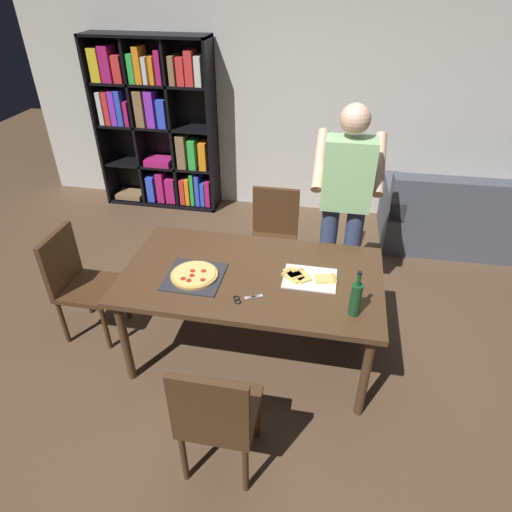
{
  "coord_description": "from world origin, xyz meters",
  "views": [
    {
      "loc": [
        0.5,
        -2.43,
        2.54
      ],
      "look_at": [
        0.0,
        0.15,
        0.8
      ],
      "focal_mm": 30.83,
      "sensor_mm": 36.0,
      "label": 1
    }
  ],
  "objects_px": {
    "chair_far_side": "(274,232)",
    "chair_left_end": "(77,279)",
    "bookshelf": "(157,125)",
    "person_serving_pizza": "(345,200)",
    "wine_bottle": "(356,298)",
    "chair_near_camera": "(216,414)",
    "dining_table": "(252,281)",
    "kitchen_scissors": "(243,299)",
    "pepperoni_pizza_on_tray": "(194,275)",
    "couch": "(466,220)"
  },
  "relations": [
    {
      "from": "chair_far_side",
      "to": "chair_left_end",
      "type": "relative_size",
      "value": 1.0
    },
    {
      "from": "bookshelf",
      "to": "person_serving_pizza",
      "type": "distance_m",
      "value": 2.72
    },
    {
      "from": "bookshelf",
      "to": "wine_bottle",
      "type": "distance_m",
      "value": 3.52
    },
    {
      "from": "chair_near_camera",
      "to": "dining_table",
      "type": "bearing_deg",
      "value": 90.0
    },
    {
      "from": "person_serving_pizza",
      "to": "kitchen_scissors",
      "type": "bearing_deg",
      "value": -119.39
    },
    {
      "from": "chair_far_side",
      "to": "pepperoni_pizza_on_tray",
      "type": "distance_m",
      "value": 1.2
    },
    {
      "from": "couch",
      "to": "wine_bottle",
      "type": "xyz_separation_m",
      "value": [
        -1.2,
        -2.28,
        0.57
      ]
    },
    {
      "from": "dining_table",
      "to": "chair_left_end",
      "type": "height_order",
      "value": "chair_left_end"
    },
    {
      "from": "chair_near_camera",
      "to": "wine_bottle",
      "type": "bearing_deg",
      "value": 45.08
    },
    {
      "from": "couch",
      "to": "chair_near_camera",
      "type": "bearing_deg",
      "value": -122.56
    },
    {
      "from": "person_serving_pizza",
      "to": "chair_left_end",
      "type": "bearing_deg",
      "value": -158.74
    },
    {
      "from": "wine_bottle",
      "to": "chair_left_end",
      "type": "bearing_deg",
      "value": 172.03
    },
    {
      "from": "person_serving_pizza",
      "to": "pepperoni_pizza_on_tray",
      "type": "xyz_separation_m",
      "value": [
        -0.98,
        -0.89,
        -0.23
      ]
    },
    {
      "from": "couch",
      "to": "person_serving_pizza",
      "type": "bearing_deg",
      "value": -137.04
    },
    {
      "from": "chair_left_end",
      "to": "bookshelf",
      "type": "relative_size",
      "value": 0.46
    },
    {
      "from": "chair_near_camera",
      "to": "person_serving_pizza",
      "type": "distance_m",
      "value": 1.92
    },
    {
      "from": "chair_far_side",
      "to": "kitchen_scissors",
      "type": "height_order",
      "value": "chair_far_side"
    },
    {
      "from": "chair_near_camera",
      "to": "couch",
      "type": "distance_m",
      "value": 3.54
    },
    {
      "from": "person_serving_pizza",
      "to": "couch",
      "type": "bearing_deg",
      "value": 42.96
    },
    {
      "from": "couch",
      "to": "wine_bottle",
      "type": "height_order",
      "value": "wine_bottle"
    },
    {
      "from": "chair_far_side",
      "to": "bookshelf",
      "type": "relative_size",
      "value": 0.46
    },
    {
      "from": "dining_table",
      "to": "pepperoni_pizza_on_tray",
      "type": "distance_m",
      "value": 0.41
    },
    {
      "from": "chair_left_end",
      "to": "chair_far_side",
      "type": "bearing_deg",
      "value": 35.59
    },
    {
      "from": "chair_far_side",
      "to": "person_serving_pizza",
      "type": "xyz_separation_m",
      "value": [
        0.6,
        -0.22,
        0.49
      ]
    },
    {
      "from": "wine_bottle",
      "to": "kitchen_scissors",
      "type": "relative_size",
      "value": 1.61
    },
    {
      "from": "pepperoni_pizza_on_tray",
      "to": "chair_left_end",
      "type": "bearing_deg",
      "value": 173.38
    },
    {
      "from": "dining_table",
      "to": "chair_left_end",
      "type": "xyz_separation_m",
      "value": [
        -1.38,
        0.0,
        -0.17
      ]
    },
    {
      "from": "dining_table",
      "to": "bookshelf",
      "type": "bearing_deg",
      "value": 124.08
    },
    {
      "from": "dining_table",
      "to": "bookshelf",
      "type": "xyz_separation_m",
      "value": [
        -1.61,
        2.37,
        0.3
      ]
    },
    {
      "from": "pepperoni_pizza_on_tray",
      "to": "kitchen_scissors",
      "type": "height_order",
      "value": "pepperoni_pizza_on_tray"
    },
    {
      "from": "chair_near_camera",
      "to": "pepperoni_pizza_on_tray",
      "type": "xyz_separation_m",
      "value": [
        -0.38,
        0.87,
        0.25
      ]
    },
    {
      "from": "dining_table",
      "to": "person_serving_pizza",
      "type": "bearing_deg",
      "value": 52.3
    },
    {
      "from": "chair_left_end",
      "to": "pepperoni_pizza_on_tray",
      "type": "relative_size",
      "value": 2.33
    },
    {
      "from": "dining_table",
      "to": "wine_bottle",
      "type": "distance_m",
      "value": 0.78
    },
    {
      "from": "dining_table",
      "to": "kitchen_scissors",
      "type": "bearing_deg",
      "value": -90.05
    },
    {
      "from": "chair_far_side",
      "to": "couch",
      "type": "bearing_deg",
      "value": 27.64
    },
    {
      "from": "chair_far_side",
      "to": "bookshelf",
      "type": "xyz_separation_m",
      "value": [
        -1.61,
        1.38,
        0.47
      ]
    },
    {
      "from": "chair_near_camera",
      "to": "wine_bottle",
      "type": "relative_size",
      "value": 2.85
    },
    {
      "from": "bookshelf",
      "to": "person_serving_pizza",
      "type": "relative_size",
      "value": 1.11
    },
    {
      "from": "couch",
      "to": "wine_bottle",
      "type": "relative_size",
      "value": 5.45
    },
    {
      "from": "person_serving_pizza",
      "to": "wine_bottle",
      "type": "distance_m",
      "value": 1.08
    },
    {
      "from": "pepperoni_pizza_on_tray",
      "to": "wine_bottle",
      "type": "distance_m",
      "value": 1.1
    },
    {
      "from": "couch",
      "to": "pepperoni_pizza_on_tray",
      "type": "xyz_separation_m",
      "value": [
        -2.28,
        -2.1,
        0.46
      ]
    },
    {
      "from": "person_serving_pizza",
      "to": "wine_bottle",
      "type": "bearing_deg",
      "value": -84.53
    },
    {
      "from": "chair_near_camera",
      "to": "bookshelf",
      "type": "bearing_deg",
      "value": 115.51
    },
    {
      "from": "pepperoni_pizza_on_tray",
      "to": "kitchen_scissors",
      "type": "relative_size",
      "value": 1.97
    },
    {
      "from": "dining_table",
      "to": "wine_bottle",
      "type": "bearing_deg",
      "value": -22.68
    },
    {
      "from": "bookshelf",
      "to": "person_serving_pizza",
      "type": "xyz_separation_m",
      "value": [
        2.2,
        -1.6,
        0.01
      ]
    },
    {
      "from": "chair_left_end",
      "to": "person_serving_pizza",
      "type": "relative_size",
      "value": 0.51
    },
    {
      "from": "person_serving_pizza",
      "to": "kitchen_scissors",
      "type": "height_order",
      "value": "person_serving_pizza"
    }
  ]
}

